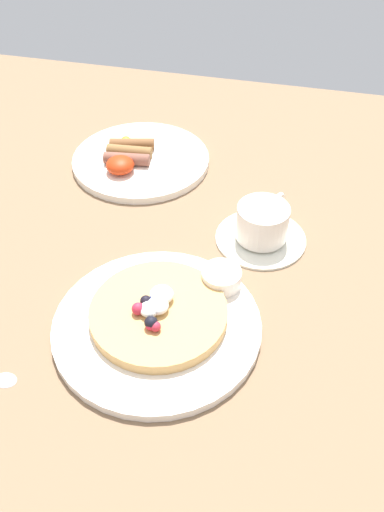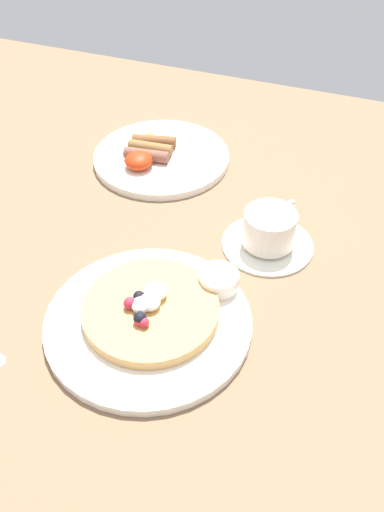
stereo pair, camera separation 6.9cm
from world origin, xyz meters
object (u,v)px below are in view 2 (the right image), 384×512
Objects in this scene: pancake_plate at (149,322)px; syrup_ramekin at (219,280)px; coffee_saucer at (267,244)px; coffee_cup at (270,227)px; breakfast_plate at (161,157)px.

pancake_plate is 11.09cm from syrup_ramekin.
pancake_plate is 23.12cm from coffee_saucer.
coffee_cup is (10.48, 20.78, 2.97)cm from pancake_plate.
syrup_ramekin is 0.53× the size of coffee_cup.
syrup_ramekin is 12.73cm from coffee_cup.
breakfast_plate is 28.85cm from coffee_cup.
coffee_cup reaches higher than coffee_saucer.
coffee_saucer is 3.18cm from coffee_cup.
coffee_cup is at bearing -32.81° from breakfast_plate.
syrup_ramekin is (6.60, 8.70, 1.92)cm from pancake_plate.
syrup_ramekin is 34.30cm from breakfast_plate.
coffee_saucer is (3.83, 11.93, -2.13)cm from syrup_ramekin.
pancake_plate is 38.81cm from breakfast_plate.
coffee_cup is (0.05, 0.15, 3.17)cm from coffee_saucer.
coffee_saucer is at bearing -110.33° from coffee_cup.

